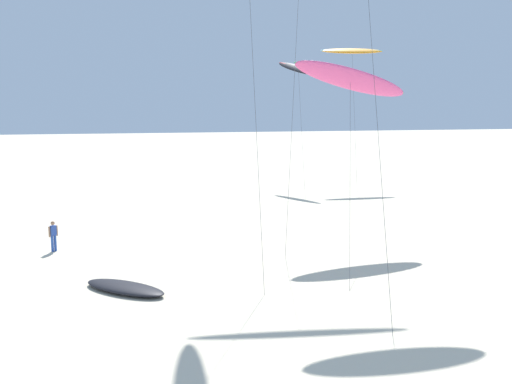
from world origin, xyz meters
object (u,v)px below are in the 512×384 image
(flying_kite_2, at_px, (352,51))
(person_near_left, at_px, (53,235))
(flying_kite_5, at_px, (298,69))
(flying_kite_4, at_px, (350,79))
(grounded_kite_0, at_px, (125,288))

(flying_kite_2, height_order, person_near_left, flying_kite_2)
(flying_kite_5, height_order, person_near_left, flying_kite_5)
(flying_kite_4, height_order, flying_kite_5, flying_kite_5)
(flying_kite_5, relative_size, person_near_left, 7.42)
(grounded_kite_0, height_order, person_near_left, person_near_left)
(grounded_kite_0, bearing_deg, flying_kite_5, 60.52)
(grounded_kite_0, xyz_separation_m, person_near_left, (-3.68, 7.48, 0.73))
(flying_kite_5, bearing_deg, person_near_left, -133.01)
(person_near_left, bearing_deg, grounded_kite_0, -63.80)
(person_near_left, bearing_deg, flying_kite_2, 40.62)
(flying_kite_2, bearing_deg, grounded_kite_0, -126.71)
(flying_kite_4, relative_size, grounded_kite_0, 2.74)
(grounded_kite_0, relative_size, person_near_left, 2.38)
(flying_kite_5, bearing_deg, flying_kite_2, 5.34)
(flying_kite_2, xyz_separation_m, flying_kite_5, (-5.63, -0.53, -1.80))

